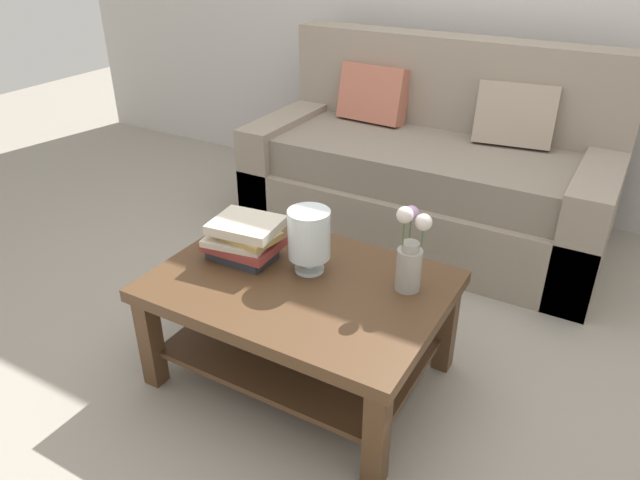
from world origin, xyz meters
name	(u,v)px	position (x,y,z in m)	size (l,w,h in m)	color
ground_plane	(359,323)	(0.00, 0.00, 0.00)	(10.00, 10.00, 0.00)	gray
couch	(430,173)	(-0.08, 1.02, 0.36)	(1.94, 0.90, 1.06)	gray
coffee_table	(300,308)	(-0.06, -0.41, 0.32)	(1.07, 0.76, 0.45)	#4C331E
book_stack_main	(244,239)	(-0.33, -0.38, 0.53)	(0.30, 0.25, 0.16)	#2D333D
glass_hurricane_vase	(309,236)	(-0.06, -0.33, 0.59)	(0.16, 0.16, 0.25)	silver
flower_pitcher	(410,254)	(0.31, -0.27, 0.59)	(0.12, 0.12, 0.33)	#9E998E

